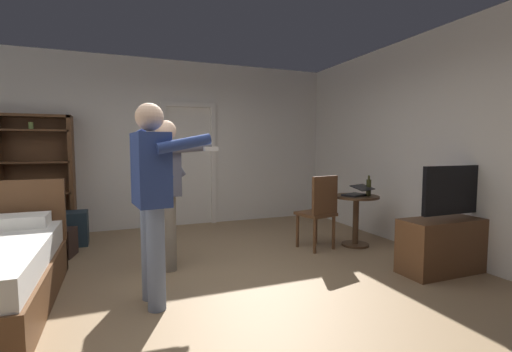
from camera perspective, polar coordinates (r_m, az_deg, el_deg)
name	(u,v)px	position (r m, az deg, el deg)	size (l,w,h in m)	color
ground_plane	(207,291)	(3.54, -8.00, -18.04)	(6.51, 6.51, 0.00)	#997A56
wall_back	(164,144)	(6.24, -14.64, 5.03)	(6.14, 0.12, 2.83)	silver
wall_right	(446,143)	(4.92, 28.45, 4.73)	(0.12, 6.16, 2.83)	silver
doorway_frame	(189,155)	(6.23, -10.78, 3.33)	(0.93, 0.08, 2.13)	white
bookshelf	(37,173)	(6.09, -31.99, 0.48)	(0.99, 0.32, 1.83)	brown
tv_flatscreen	(452,240)	(4.48, 29.17, -9.02)	(1.23, 0.40, 1.17)	brown
side_table	(356,212)	(5.06, 15.90, -5.66)	(0.61, 0.61, 0.70)	#4C331E
laptop	(357,192)	(4.97, 16.11, -2.53)	(0.41, 0.42, 0.16)	black
bottle_on_table	(369,187)	(5.03, 17.81, -1.74)	(0.06, 0.06, 0.28)	#333516
wooden_chair	(320,209)	(4.75, 10.27, -5.30)	(0.50, 0.50, 0.99)	brown
person_blue_shirt	(152,189)	(3.12, -16.46, -2.05)	(0.69, 0.61, 1.73)	slate
person_striped_shirt	(168,183)	(4.06, -14.09, -1.12)	(0.64, 0.58, 1.66)	gray
suitcase_dark	(47,244)	(5.13, -30.80, -9.39)	(0.63, 0.32, 0.35)	black
suitcase_small	(63,229)	(5.57, -28.85, -7.59)	(0.63, 0.36, 0.47)	#1E2D38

